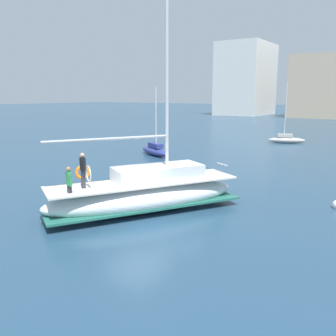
{
  "coord_description": "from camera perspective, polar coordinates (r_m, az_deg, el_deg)",
  "views": [
    {
      "loc": [
        10.03,
        -12.09,
        5.51
      ],
      "look_at": [
        -0.4,
        3.16,
        1.8
      ],
      "focal_mm": 38.94,
      "sensor_mm": 36.0,
      "label": 1
    }
  ],
  "objects": [
    {
      "name": "moored_sloop_near",
      "position": [
        33.89,
        -2.1,
        2.85
      ],
      "size": [
        4.61,
        3.05,
        6.27
      ],
      "color": "navy",
      "rests_on": "ground"
    },
    {
      "name": "ground_plane",
      "position": [
        16.65,
        -5.05,
        -8.02
      ],
      "size": [
        400.0,
        400.0,
        0.0
      ],
      "primitive_type": "plane",
      "color": "navy"
    },
    {
      "name": "main_sailboat",
      "position": [
        17.51,
        -3.48,
        -3.87
      ],
      "size": [
        6.84,
        9.53,
        14.27
      ],
      "color": "silver",
      "rests_on": "ground"
    },
    {
      "name": "moored_sloop_far",
      "position": [
        44.67,
        18.03,
        4.36
      ],
      "size": [
        4.24,
        2.5,
        6.97
      ],
      "color": "#B7B2A8",
      "rests_on": "ground"
    }
  ]
}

